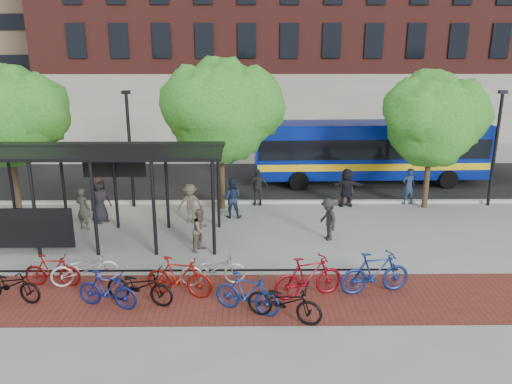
{
  "coord_description": "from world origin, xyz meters",
  "views": [
    {
      "loc": [
        -1.72,
        -17.81,
        6.9
      ],
      "look_at": [
        -1.54,
        0.34,
        1.6
      ],
      "focal_mm": 35.0,
      "sensor_mm": 36.0,
      "label": 1
    }
  ],
  "objects_px": {
    "pedestrian_6": "(345,187)",
    "tree_c": "(435,116)",
    "pedestrian_1": "(83,209)",
    "pedestrian_4": "(257,187)",
    "bus_shelter": "(70,161)",
    "bike_6": "(213,269)",
    "lamp_post_left": "(130,146)",
    "pedestrian_3": "(190,203)",
    "bus": "(369,149)",
    "pedestrian_2": "(232,198)",
    "bike_3": "(107,290)",
    "tree_a": "(9,112)",
    "tree_b": "(223,107)",
    "bike_8": "(284,301)",
    "bike_11": "(375,273)",
    "bike_5": "(179,277)",
    "bike_7": "(247,293)",
    "pedestrian_0": "(100,200)",
    "lamp_post_right": "(496,145)",
    "pedestrian_9": "(328,219)",
    "bike_9": "(308,277)",
    "bike_0": "(10,284)",
    "bike_1": "(52,271)",
    "pedestrian_5": "(347,187)",
    "pedestrian_8": "(201,230)",
    "bike_2": "(85,268)",
    "bike_4": "(140,286)"
  },
  "relations": [
    {
      "from": "pedestrian_6",
      "to": "tree_c",
      "type": "bearing_deg",
      "value": 176.16
    },
    {
      "from": "pedestrian_1",
      "to": "pedestrian_4",
      "type": "bearing_deg",
      "value": -133.11
    },
    {
      "from": "bus_shelter",
      "to": "bike_6",
      "type": "xyz_separation_m",
      "value": [
        5.26,
        -3.67,
        -2.48
      ]
    },
    {
      "from": "lamp_post_left",
      "to": "pedestrian_3",
      "type": "xyz_separation_m",
      "value": [
        2.81,
        -2.17,
        -1.94
      ]
    },
    {
      "from": "bus",
      "to": "pedestrian_2",
      "type": "height_order",
      "value": "bus"
    },
    {
      "from": "bike_3",
      "to": "pedestrian_4",
      "type": "xyz_separation_m",
      "value": [
        4.22,
        9.27,
        0.3
      ]
    },
    {
      "from": "tree_a",
      "to": "pedestrian_3",
      "type": "xyz_separation_m",
      "value": [
        7.72,
        -1.92,
        -3.43
      ]
    },
    {
      "from": "bike_3",
      "to": "tree_b",
      "type": "bearing_deg",
      "value": -1.34
    },
    {
      "from": "bus_shelter",
      "to": "tree_c",
      "type": "distance_m",
      "value": 14.77
    },
    {
      "from": "bike_8",
      "to": "bike_11",
      "type": "distance_m",
      "value": 3.1
    },
    {
      "from": "bus",
      "to": "bike_5",
      "type": "xyz_separation_m",
      "value": [
        -8.18,
        -12.37,
        -1.23
      ]
    },
    {
      "from": "bike_5",
      "to": "bike_7",
      "type": "height_order",
      "value": "bike_5"
    },
    {
      "from": "bus",
      "to": "pedestrian_0",
      "type": "relative_size",
      "value": 6.31
    },
    {
      "from": "tree_c",
      "to": "pedestrian_6",
      "type": "relative_size",
      "value": 3.72
    },
    {
      "from": "lamp_post_right",
      "to": "pedestrian_9",
      "type": "xyz_separation_m",
      "value": [
        -7.89,
        -4.1,
        -1.95
      ]
    },
    {
      "from": "pedestrian_1",
      "to": "bus",
      "type": "bearing_deg",
      "value": -129.28
    },
    {
      "from": "bike_9",
      "to": "pedestrian_0",
      "type": "relative_size",
      "value": 1.1
    },
    {
      "from": "bike_5",
      "to": "pedestrian_4",
      "type": "relative_size",
      "value": 1.19
    },
    {
      "from": "bike_3",
      "to": "bike_11",
      "type": "xyz_separation_m",
      "value": [
        7.51,
        0.78,
        0.1
      ]
    },
    {
      "from": "pedestrian_0",
      "to": "pedestrian_9",
      "type": "relative_size",
      "value": 1.19
    },
    {
      "from": "pedestrian_2",
      "to": "pedestrian_3",
      "type": "xyz_separation_m",
      "value": [
        -1.65,
        -0.61,
        -0.04
      ]
    },
    {
      "from": "tree_c",
      "to": "bike_0",
      "type": "bearing_deg",
      "value": -149.98
    },
    {
      "from": "tree_a",
      "to": "bike_1",
      "type": "height_order",
      "value": "tree_a"
    },
    {
      "from": "tree_c",
      "to": "pedestrian_5",
      "type": "relative_size",
      "value": 3.4
    },
    {
      "from": "pedestrian_3",
      "to": "pedestrian_9",
      "type": "relative_size",
      "value": 1.02
    },
    {
      "from": "lamp_post_right",
      "to": "bike_6",
      "type": "height_order",
      "value": "lamp_post_right"
    },
    {
      "from": "tree_a",
      "to": "pedestrian_8",
      "type": "height_order",
      "value": "tree_a"
    },
    {
      "from": "bus",
      "to": "bike_8",
      "type": "relative_size",
      "value": 5.79
    },
    {
      "from": "bike_8",
      "to": "pedestrian_4",
      "type": "bearing_deg",
      "value": 25.84
    },
    {
      "from": "bus",
      "to": "bike_11",
      "type": "bearing_deg",
      "value": -103.37
    },
    {
      "from": "tree_a",
      "to": "pedestrian_3",
      "type": "relative_size",
      "value": 3.82
    },
    {
      "from": "bike_3",
      "to": "bike_11",
      "type": "relative_size",
      "value": 0.85
    },
    {
      "from": "bike_3",
      "to": "pedestrian_8",
      "type": "height_order",
      "value": "pedestrian_8"
    },
    {
      "from": "bike_7",
      "to": "pedestrian_0",
      "type": "bearing_deg",
      "value": 63.85
    },
    {
      "from": "bike_5",
      "to": "pedestrian_5",
      "type": "bearing_deg",
      "value": -23.46
    },
    {
      "from": "bus_shelter",
      "to": "pedestrian_1",
      "type": "height_order",
      "value": "bus_shelter"
    },
    {
      "from": "pedestrian_9",
      "to": "bike_3",
      "type": "bearing_deg",
      "value": -72.16
    },
    {
      "from": "tree_b",
      "to": "pedestrian_3",
      "type": "relative_size",
      "value": 3.99
    },
    {
      "from": "pedestrian_8",
      "to": "pedestrian_9",
      "type": "height_order",
      "value": "pedestrian_9"
    },
    {
      "from": "pedestrian_2",
      "to": "bike_7",
      "type": "bearing_deg",
      "value": 97.98
    },
    {
      "from": "bike_11",
      "to": "pedestrian_0",
      "type": "height_order",
      "value": "pedestrian_0"
    },
    {
      "from": "lamp_post_left",
      "to": "bike_5",
      "type": "bearing_deg",
      "value": -69.15
    },
    {
      "from": "pedestrian_5",
      "to": "bike_5",
      "type": "bearing_deg",
      "value": 51.59
    },
    {
      "from": "lamp_post_left",
      "to": "pedestrian_0",
      "type": "distance_m",
      "value": 2.88
    },
    {
      "from": "pedestrian_8",
      "to": "bike_2",
      "type": "bearing_deg",
      "value": 156.5
    },
    {
      "from": "bike_3",
      "to": "pedestrian_6",
      "type": "relative_size",
      "value": 1.12
    },
    {
      "from": "bike_8",
      "to": "pedestrian_9",
      "type": "relative_size",
      "value": 1.29
    },
    {
      "from": "bike_3",
      "to": "pedestrian_9",
      "type": "bearing_deg",
      "value": -37.72
    },
    {
      "from": "bus_shelter",
      "to": "pedestrian_9",
      "type": "relative_size",
      "value": 6.69
    },
    {
      "from": "tree_b",
      "to": "bike_4",
      "type": "xyz_separation_m",
      "value": [
        -1.92,
        -8.59,
        -3.93
      ]
    }
  ]
}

